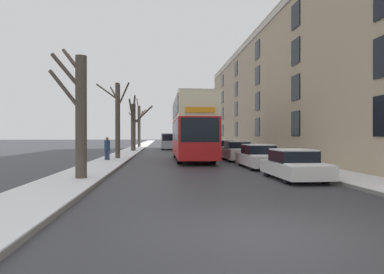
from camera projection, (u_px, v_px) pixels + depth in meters
name	position (u px, v px, depth m)	size (l,w,h in m)	color
ground_plane	(273.00, 232.00, 6.52)	(320.00, 320.00, 0.00)	#38383D
sidewalk_left	(141.00, 146.00, 58.80)	(2.36, 130.00, 0.16)	slate
sidewalk_right	(206.00, 146.00, 59.82)	(2.36, 130.00, 0.16)	slate
terrace_facade_right	(304.00, 92.00, 32.25)	(9.10, 51.76, 12.02)	tan
bare_tree_left_0	(79.00, 113.00, 13.59)	(1.63, 1.39, 5.55)	#4C4238
bare_tree_left_1	(117.00, 118.00, 25.78)	(2.77, 2.13, 5.91)	#4C4238
bare_tree_left_2	(134.00, 125.00, 38.54)	(2.57, 2.90, 6.17)	#4C4238
bare_tree_left_3	(139.00, 125.00, 51.99)	(2.70, 1.71, 7.66)	#4C4238
double_decker_bus	(192.00, 125.00, 25.38)	(2.58, 10.61, 4.63)	red
parked_car_0	(294.00, 165.00, 14.30)	(1.76, 3.96, 1.27)	silver
parked_car_1	(259.00, 157.00, 19.51)	(1.71, 4.43, 1.34)	silver
parked_car_2	(237.00, 152.00, 25.08)	(1.80, 4.02, 1.45)	silver
parked_car_3	(224.00, 149.00, 30.54)	(1.79, 4.49, 1.47)	black
parked_car_4	(214.00, 147.00, 35.97)	(1.74, 4.49, 1.50)	navy
oncoming_van	(169.00, 141.00, 46.11)	(2.05, 5.32, 2.14)	#9EA3AD
pedestrian_left_sidewalk	(107.00, 148.00, 23.80)	(0.38, 0.38, 1.75)	navy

